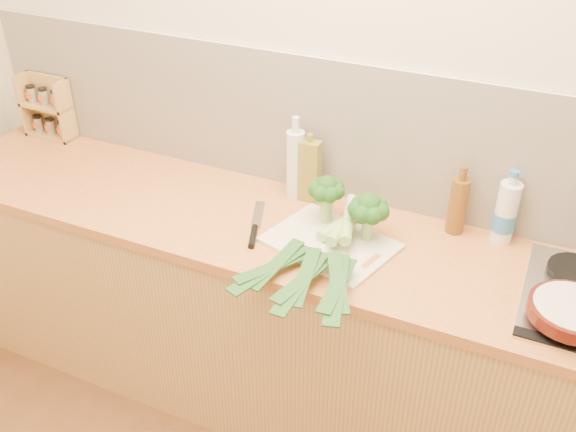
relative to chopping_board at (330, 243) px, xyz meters
name	(u,v)px	position (x,y,z in m)	size (l,w,h in m)	color
room_shell	(344,133)	(-0.09, 0.33, 0.26)	(3.50, 3.50, 3.50)	beige
counter	(309,326)	(-0.09, 0.04, -0.46)	(3.20, 0.62, 0.90)	tan
chopping_board	(330,243)	(0.00, 0.00, 0.00)	(0.42, 0.31, 0.01)	beige
broccoli_left	(327,191)	(-0.06, 0.12, 0.13)	(0.13, 0.13, 0.18)	#90B569
broccoli_right	(369,209)	(0.11, 0.07, 0.13)	(0.14, 0.14, 0.18)	#90B569
leek_front	(321,236)	(-0.03, -0.02, 0.03)	(0.28, 0.67, 0.04)	white
leek_mid	(330,243)	(0.02, -0.07, 0.05)	(0.10, 0.66, 0.04)	white
leek_back	(345,241)	(0.07, -0.05, 0.07)	(0.23, 0.68, 0.04)	white
chefs_knife	(254,231)	(-0.27, -0.05, 0.00)	(0.14, 0.30, 0.02)	silver
skillet	(573,311)	(0.79, -0.10, 0.05)	(0.37, 0.25, 0.04)	#49150C
spice_rack	(49,110)	(-1.48, 0.28, 0.12)	(0.24, 0.09, 0.28)	tan
oil_tin	(309,171)	(-0.19, 0.25, 0.12)	(0.08, 0.05, 0.28)	olive
glass_bottle	(295,163)	(-0.24, 0.25, 0.14)	(0.07, 0.07, 0.33)	silver
amber_bottle	(458,205)	(0.37, 0.26, 0.10)	(0.06, 0.06, 0.26)	#5E3C12
water_bottle	(505,214)	(0.53, 0.27, 0.10)	(0.08, 0.08, 0.26)	silver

